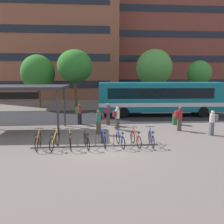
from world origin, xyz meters
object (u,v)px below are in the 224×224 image
object	(u,v)px
parked_bicycle_blue_4	(103,139)
street_tree_3	(154,68)
parked_bicycle_blue_5	(120,140)
commuter_maroon_pack_5	(117,117)
commuter_grey_pack_1	(213,121)
parked_bicycle_black_3	(87,141)
commuter_olive_pack_2	(79,113)
parked_bicycle_red_6	(136,139)
street_tree_1	(38,73)
transit_shelter	(15,88)
trash_bin	(176,118)
commuter_maroon_pack_3	(99,120)
parked_bicycle_yellow_1	(55,141)
commuter_red_pack_0	(108,113)
commuter_red_pack_4	(179,117)
street_tree_0	(199,73)
city_bus	(162,97)
parked_bicycle_orange_2	(70,141)
parked_bicycle_orange_0	(38,141)
street_tree_2	(75,66)
parked_bicycle_blue_7	(151,139)

from	to	relation	value
parked_bicycle_blue_4	street_tree_3	bearing A→B (deg)	-29.47
parked_bicycle_blue_5	commuter_maroon_pack_5	size ratio (longest dim) A/B	1.01
commuter_grey_pack_1	street_tree_3	world-z (taller)	street_tree_3
parked_bicycle_black_3	commuter_olive_pack_2	distance (m)	5.84
parked_bicycle_red_6	street_tree_1	distance (m)	17.72
transit_shelter	trash_bin	xyz separation A→B (m)	(12.03, 1.06, -2.52)
parked_bicycle_blue_4	transit_shelter	world-z (taller)	transit_shelter
commuter_olive_pack_2	commuter_maroon_pack_3	world-z (taller)	commuter_maroon_pack_3
parked_bicycle_black_3	commuter_maroon_pack_5	xyz separation A→B (m)	(2.06, 3.87, 0.58)
parked_bicycle_black_3	commuter_maroon_pack_3	bearing A→B (deg)	-27.43
parked_bicycle_yellow_1	parked_bicycle_blue_5	world-z (taller)	same
parked_bicycle_yellow_1	commuter_red_pack_0	world-z (taller)	commuter_red_pack_0
commuter_red_pack_4	street_tree_0	distance (m)	16.58
city_bus	street_tree_3	size ratio (longest dim) A/B	1.69
parked_bicycle_orange_2	parked_bicycle_blue_4	bearing A→B (deg)	-92.31
parked_bicycle_black_3	commuter_grey_pack_1	bearing A→B (deg)	-89.16
parked_bicycle_blue_4	commuter_maroon_pack_3	xyz separation A→B (m)	(-0.20, 2.51, 0.57)
street_tree_1	parked_bicycle_yellow_1	bearing A→B (deg)	-73.65
parked_bicycle_orange_0	parked_bicycle_blue_4	xyz separation A→B (m)	(3.61, 0.11, 0.00)
commuter_red_pack_0	parked_bicycle_red_6	bearing A→B (deg)	-137.46
trash_bin	street_tree_0	bearing A→B (deg)	58.43
street_tree_3	parked_bicycle_orange_0	bearing A→B (deg)	-122.47
street_tree_3	street_tree_0	bearing A→B (deg)	0.94
commuter_olive_pack_2	street_tree_2	size ratio (longest dim) A/B	0.25
parked_bicycle_blue_7	transit_shelter	size ratio (longest dim) A/B	0.24
city_bus	commuter_red_pack_4	bearing A→B (deg)	-92.19
parked_bicycle_orange_2	parked_bicycle_blue_7	world-z (taller)	same
transit_shelter	street_tree_2	xyz separation A→B (m)	(3.36, 9.98, 1.81)
parked_bicycle_orange_0	parked_bicycle_blue_4	distance (m)	3.61
parked_bicycle_blue_5	street_tree_2	xyz separation A→B (m)	(-3.64, 13.97, 4.46)
commuter_red_pack_0	commuter_maroon_pack_5	world-z (taller)	commuter_red_pack_0
parked_bicycle_blue_4	trash_bin	world-z (taller)	trash_bin
street_tree_1	city_bus	bearing A→B (deg)	-24.01
parked_bicycle_orange_0	parked_bicycle_orange_2	xyz separation A→B (m)	(1.76, -0.10, 0.00)
street_tree_3	transit_shelter	bearing A→B (deg)	-135.26
commuter_maroon_pack_5	street_tree_3	distance (m)	15.29
commuter_maroon_pack_5	commuter_maroon_pack_3	bearing A→B (deg)	-169.26
parked_bicycle_blue_5	street_tree_1	distance (m)	17.33
city_bus	commuter_maroon_pack_3	bearing A→B (deg)	-131.73
parked_bicycle_orange_0	commuter_red_pack_0	xyz separation A→B (m)	(4.16, 5.25, 0.62)
city_bus	commuter_maroon_pack_5	distance (m)	7.24
street_tree_2	street_tree_1	bearing A→B (deg)	167.96
parked_bicycle_orange_0	parked_bicycle_blue_5	distance (m)	4.56
parked_bicycle_yellow_1	parked_bicycle_blue_7	xyz separation A→B (m)	(5.44, 0.07, 0.00)
parked_bicycle_black_3	parked_bicycle_blue_4	bearing A→B (deg)	-87.94
parked_bicycle_yellow_1	parked_bicycle_blue_7	size ratio (longest dim) A/B	0.99
parked_bicycle_red_6	commuter_red_pack_0	world-z (taller)	commuter_red_pack_0
city_bus	parked_bicycle_blue_4	bearing A→B (deg)	-121.62
parked_bicycle_blue_5	commuter_red_pack_0	xyz separation A→B (m)	(-0.40, 5.30, 0.62)
transit_shelter	commuter_olive_pack_2	world-z (taller)	transit_shelter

